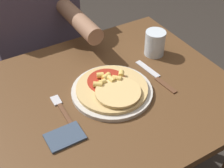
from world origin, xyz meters
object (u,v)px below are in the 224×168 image
object	(u,v)px
pizza	(113,88)
drinking_glass	(155,43)
dining_table	(101,122)
plate	(112,91)
knife	(156,77)
fork	(62,110)
person_diner	(36,32)

from	to	relation	value
pizza	drinking_glass	xyz separation A→B (m)	(0.27, 0.12, 0.03)
dining_table	plate	bearing A→B (deg)	-13.68
drinking_glass	knife	bearing A→B (deg)	-123.02
plate	pizza	xyz separation A→B (m)	(0.00, -0.00, 0.02)
dining_table	fork	xyz separation A→B (m)	(-0.14, -0.00, 0.14)
pizza	knife	size ratio (longest dim) A/B	1.13
dining_table	knife	xyz separation A→B (m)	(0.23, -0.02, 0.14)
plate	fork	xyz separation A→B (m)	(-0.18, 0.01, -0.00)
drinking_glass	person_diner	distance (m)	0.60
plate	fork	size ratio (longest dim) A/B	1.62
fork	drinking_glass	bearing A→B (deg)	13.77
dining_table	plate	world-z (taller)	plate
fork	person_diner	distance (m)	0.61
dining_table	drinking_glass	xyz separation A→B (m)	(0.31, 0.11, 0.19)
plate	drinking_glass	world-z (taller)	drinking_glass
plate	pizza	distance (m)	0.02
drinking_glass	plate	bearing A→B (deg)	-155.97
pizza	drinking_glass	distance (m)	0.30
pizza	plate	bearing A→B (deg)	92.40
pizza	knife	bearing A→B (deg)	-1.43
knife	person_diner	bearing A→B (deg)	112.58
dining_table	plate	xyz separation A→B (m)	(0.04, -0.01, 0.14)
dining_table	fork	size ratio (longest dim) A/B	5.41
pizza	knife	xyz separation A→B (m)	(0.18, -0.00, -0.02)
knife	dining_table	bearing A→B (deg)	175.16
person_diner	fork	bearing A→B (deg)	-101.05
plate	person_diner	world-z (taller)	person_diner
dining_table	pizza	distance (m)	0.17
drinking_glass	person_diner	world-z (taller)	person_diner
person_diner	plate	bearing A→B (deg)	-83.45
dining_table	drinking_glass	world-z (taller)	drinking_glass
pizza	drinking_glass	world-z (taller)	drinking_glass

